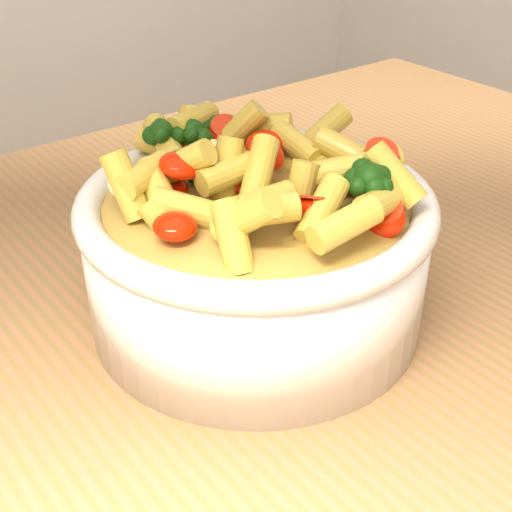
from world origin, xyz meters
TOP-DOWN VIEW (x-y plane):
  - table at (0.00, 0.00)m, footprint 1.20×0.80m
  - serving_bowl at (-0.03, -0.04)m, footprint 0.26×0.26m
  - pasta_salad at (-0.03, -0.04)m, footprint 0.21×0.21m

SIDE VIEW (x-z plane):
  - table at x=0.00m, z-range 0.35..1.25m
  - serving_bowl at x=-0.03m, z-range 0.90..1.01m
  - pasta_salad at x=-0.03m, z-range 1.00..1.05m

